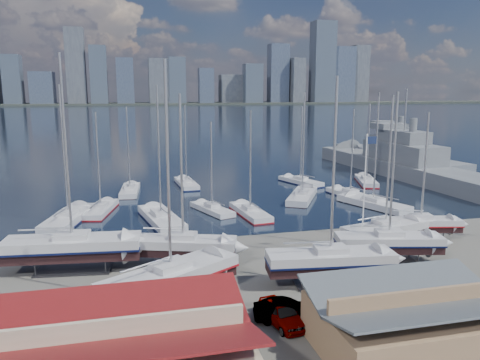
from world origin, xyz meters
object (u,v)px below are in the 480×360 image
object	(u,v)px
naval_ship_west	(393,155)
flagpole	(365,187)
car_a	(282,313)
sailboat_cradle_0	(73,247)
naval_ship_east	(402,167)

from	to	relation	value
naval_ship_west	flagpole	distance (m)	68.06
car_a	flagpole	size ratio (longest dim) A/B	0.39
sailboat_cradle_0	naval_ship_east	size ratio (longest dim) A/B	0.37
naval_ship_west	car_a	distance (m)	84.37
naval_ship_west	flagpole	xyz separation A→B (m)	(-37.96, -56.22, 5.44)
sailboat_cradle_0	naval_ship_west	distance (m)	84.80
naval_ship_east	naval_ship_west	world-z (taller)	naval_ship_east
sailboat_cradle_0	naval_ship_west	size ratio (longest dim) A/B	0.46
naval_ship_west	flagpole	size ratio (longest dim) A/B	3.44
sailboat_cradle_0	car_a	distance (m)	21.04
flagpole	naval_ship_east	bearing A→B (deg)	53.21
sailboat_cradle_0	naval_ship_west	xyz separation A→B (m)	(65.81, 53.48, -0.59)
naval_ship_west	naval_ship_east	bearing A→B (deg)	147.13
car_a	naval_ship_west	bearing A→B (deg)	43.02
sailboat_cradle_0	flagpole	distance (m)	28.40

